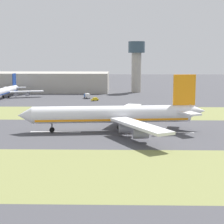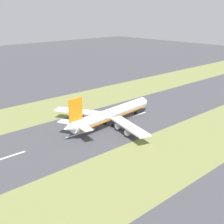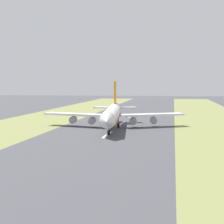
{
  "view_description": "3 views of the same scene",
  "coord_description": "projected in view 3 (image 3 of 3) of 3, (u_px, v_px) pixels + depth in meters",
  "views": [
    {
      "loc": [
        -129.76,
        2.92,
        27.06
      ],
      "look_at": [
        1.49,
        5.8,
        7.0
      ],
      "focal_mm": 60.0,
      "sensor_mm": 36.0,
      "label": 1
    },
    {
      "loc": [
        117.15,
        -102.04,
        59.74
      ],
      "look_at": [
        1.49,
        5.8,
        7.0
      ],
      "focal_mm": 50.0,
      "sensor_mm": 36.0,
      "label": 2
    },
    {
      "loc": [
        -24.36,
        162.71,
        19.31
      ],
      "look_at": [
        1.49,
        5.8,
        7.0
      ],
      "focal_mm": 60.0,
      "sensor_mm": 36.0,
      "label": 3
    }
  ],
  "objects": [
    {
      "name": "ground_plane",
      "position": [
        117.0,
        127.0,
        165.5
      ],
      "size": [
        800.0,
        800.0,
        0.0
      ],
      "primitive_type": "plane",
      "color": "#424247"
    },
    {
      "name": "grass_median_west",
      "position": [
        222.0,
        129.0,
        158.21
      ],
      "size": [
        40.0,
        600.0,
        0.01
      ],
      "primitive_type": "cube",
      "color": "olive",
      "rests_on": "ground"
    },
    {
      "name": "grass_median_east",
      "position": [
        21.0,
        125.0,
        172.79
      ],
      "size": [
        40.0,
        600.0,
        0.01
      ],
      "primitive_type": "cube",
      "color": "olive",
      "rests_on": "ground"
    },
    {
      "name": "centreline_dash_near",
      "position": [
        131.0,
        116.0,
        218.82
      ],
      "size": [
        1.2,
        18.0,
        0.01
      ],
      "primitive_type": "cube",
      "color": "silver",
      "rests_on": "ground"
    },
    {
      "name": "centreline_dash_mid",
      "position": [
        122.0,
        123.0,
        179.47
      ],
      "size": [
        1.2,
        18.0,
        0.01
      ],
      "primitive_type": "cube",
      "color": "silver",
      "rests_on": "ground"
    },
    {
      "name": "centreline_dash_far",
      "position": [
        107.0,
        135.0,
        140.12
      ],
      "size": [
        1.2,
        18.0,
        0.01
      ],
      "primitive_type": "cube",
      "color": "silver",
      "rests_on": "ground"
    },
    {
      "name": "airplane_main_jet",
      "position": [
        112.0,
        114.0,
        161.47
      ],
      "size": [
        63.78,
        67.21,
        20.2
      ],
      "color": "white",
      "rests_on": "ground"
    }
  ]
}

